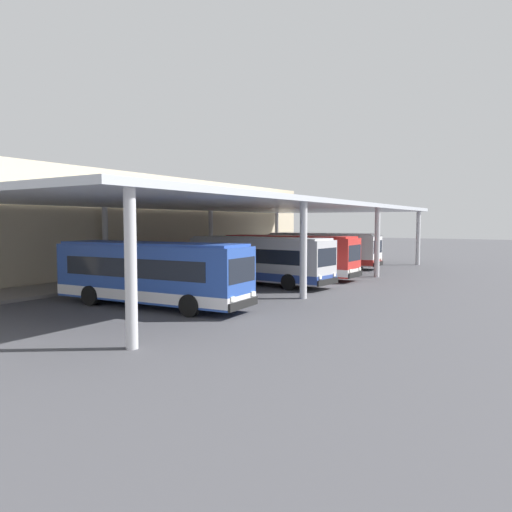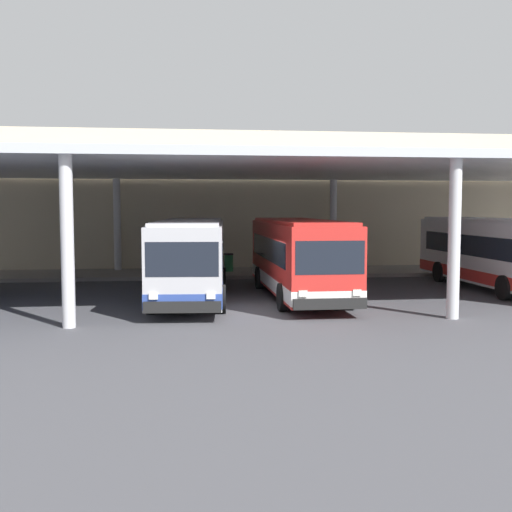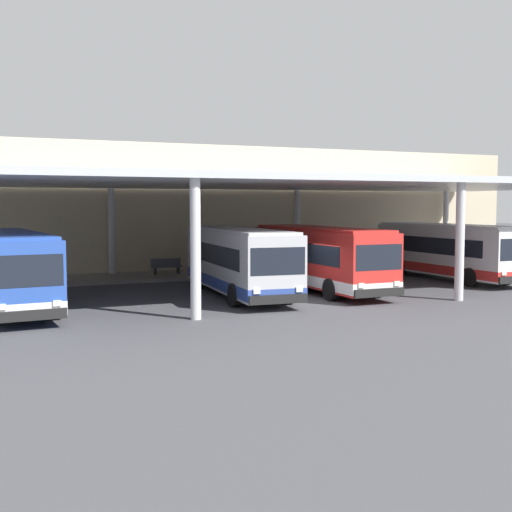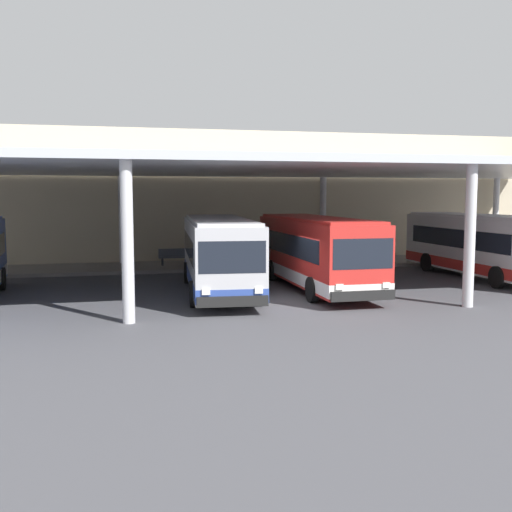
% 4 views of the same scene
% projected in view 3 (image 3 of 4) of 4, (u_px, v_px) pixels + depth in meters
% --- Properties ---
extents(ground_plane, '(200.00, 200.00, 0.00)m').
position_uv_depth(ground_plane, '(310.00, 301.00, 29.27)').
color(ground_plane, '#47474C').
extents(platform_kerb, '(42.00, 4.50, 0.18)m').
position_uv_depth(platform_kerb, '(220.00, 274.00, 40.03)').
color(platform_kerb, gray).
rests_on(platform_kerb, ground).
extents(station_building_facade, '(48.00, 1.60, 8.10)m').
position_uv_depth(station_building_facade, '(202.00, 208.00, 42.69)').
color(station_building_facade, '#C1B293').
rests_on(station_building_facade, ground).
extents(canopy_shelter, '(40.00, 17.00, 5.55)m').
position_uv_depth(canopy_shelter, '(261.00, 185.00, 33.90)').
color(canopy_shelter, silver).
rests_on(canopy_shelter, ground).
extents(bus_nearest_bay, '(3.30, 10.69, 3.17)m').
position_uv_depth(bus_nearest_bay, '(9.00, 269.00, 26.71)').
color(bus_nearest_bay, '#284CA8').
rests_on(bus_nearest_bay, ground).
extents(bus_second_bay, '(3.32, 10.69, 3.17)m').
position_uv_depth(bus_second_bay, '(239.00, 261.00, 30.81)').
color(bus_second_bay, '#B7B7BC').
rests_on(bus_second_bay, ground).
extents(bus_middle_bay, '(2.76, 10.54, 3.17)m').
position_uv_depth(bus_middle_bay, '(319.00, 258.00, 32.60)').
color(bus_middle_bay, red).
rests_on(bus_middle_bay, ground).
extents(bus_far_bay, '(2.78, 10.55, 3.17)m').
position_uv_depth(bus_far_bay, '(448.00, 251.00, 37.48)').
color(bus_far_bay, white).
rests_on(bus_far_bay, ground).
extents(bench_waiting, '(1.80, 0.45, 0.92)m').
position_uv_depth(bench_waiting, '(166.00, 266.00, 38.74)').
color(bench_waiting, '#4C515B').
rests_on(bench_waiting, platform_kerb).
extents(trash_bin, '(0.52, 0.52, 0.98)m').
position_uv_depth(trash_bin, '(218.00, 264.00, 39.99)').
color(trash_bin, '#236638').
rests_on(trash_bin, platform_kerb).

